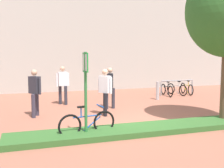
# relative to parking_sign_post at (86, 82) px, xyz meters

# --- Properties ---
(ground_plane) EXTENTS (60.00, 60.00, 0.00)m
(ground_plane) POSITION_rel_parking_sign_post_xyz_m (1.78, 1.56, -1.53)
(ground_plane) COLOR #9E5B47
(building_facade) EXTENTS (28.00, 1.20, 10.00)m
(building_facade) POSITION_rel_parking_sign_post_xyz_m (1.78, 9.95, 3.47)
(building_facade) COLOR #B2ADA3
(building_facade) RESTS_ON ground
(planter_strip) EXTENTS (7.00, 1.10, 0.16)m
(planter_strip) POSITION_rel_parking_sign_post_xyz_m (1.32, 0.00, -1.45)
(planter_strip) COLOR #336028
(planter_strip) RESTS_ON ground
(parking_sign_post) EXTENTS (0.08, 0.36, 2.33)m
(parking_sign_post) POSITION_rel_parking_sign_post_xyz_m (0.00, 0.00, 0.00)
(parking_sign_post) COLOR #2D7238
(parking_sign_post) RESTS_ON ground
(bike_at_sign) EXTENTS (1.67, 0.43, 0.86)m
(bike_at_sign) POSITION_rel_parking_sign_post_xyz_m (0.08, 0.15, -1.18)
(bike_at_sign) COLOR black
(bike_at_sign) RESTS_ON ground
(bike_rack_cluster) EXTENTS (2.11, 1.70, 0.83)m
(bike_rack_cluster) POSITION_rel_parking_sign_post_xyz_m (6.48, 6.05, -1.18)
(bike_rack_cluster) COLOR #99999E
(bike_rack_cluster) RESTS_ON ground
(bollard_steel) EXTENTS (0.16, 0.16, 0.90)m
(bollard_steel) POSITION_rel_parking_sign_post_xyz_m (4.73, 4.96, -1.08)
(bollard_steel) COLOR #ADADB2
(bollard_steel) RESTS_ON ground
(person_suited_navy) EXTENTS (0.46, 0.59, 1.72)m
(person_suited_navy) POSITION_rel_parking_sign_post_xyz_m (1.79, 3.53, -0.54)
(person_suited_navy) COLOR #2D2D38
(person_suited_navy) RESTS_ON ground
(person_shirt_white) EXTENTS (0.61, 0.39, 1.72)m
(person_shirt_white) POSITION_rel_parking_sign_post_xyz_m (0.07, 5.11, -0.54)
(person_shirt_white) COLOR #2D2D38
(person_shirt_white) RESTS_ON ground
(person_suited_dark) EXTENTS (0.44, 0.50, 1.72)m
(person_suited_dark) POSITION_rel_parking_sign_post_xyz_m (-1.21, 3.00, -0.54)
(person_suited_dark) COLOR #383342
(person_suited_dark) RESTS_ON ground
(person_casual_tan) EXTENTS (0.44, 0.50, 1.72)m
(person_casual_tan) POSITION_rel_parking_sign_post_xyz_m (1.26, 2.43, -0.54)
(person_casual_tan) COLOR black
(person_casual_tan) RESTS_ON ground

